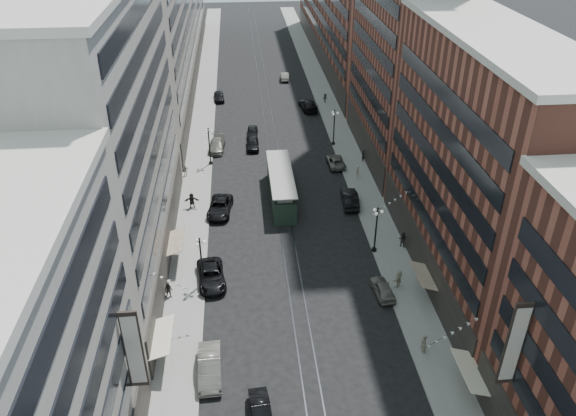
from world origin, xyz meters
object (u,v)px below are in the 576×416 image
object	(u,v)px
car_4	(383,289)
car_12	(308,105)
car_2	(211,276)
pedestrian_6	(185,170)
car_5	(261,411)
car_14	(285,76)
lamppost_sw_far	(201,260)
car_13	(252,132)
car_8	(217,145)
car_9	(219,96)
pedestrian_8	(357,171)
pedestrian_extra_1	(363,156)
car_extra_0	(253,144)
car_7	(220,207)
pedestrian_9	(325,98)
pedestrian_extra_0	(398,279)
car_1	(210,367)
pedestrian_2	(169,290)
lamppost_se_far	(376,228)
car_11	(336,161)
lamppost_se_mid	(334,126)
pedestrian_5	(192,200)
pedestrian_4	(424,344)
streetcar	(281,187)
car_10	(350,198)
pedestrian_7	(403,239)

from	to	relation	value
car_4	car_12	xyz separation A→B (m)	(-1.21, 50.28, 0.16)
car_2	pedestrian_6	size ratio (longest dim) A/B	3.57
car_5	car_14	size ratio (longest dim) A/B	0.96
lamppost_sw_far	car_13	bearing A→B (deg)	80.26
lamppost_sw_far	car_8	world-z (taller)	lamppost_sw_far
car_9	car_13	bearing A→B (deg)	-75.56
car_8	car_13	xyz separation A→B (m)	(5.48, 4.70, -0.09)
pedestrian_8	pedestrian_extra_1	world-z (taller)	pedestrian_extra_1
car_extra_0	car_7	bearing A→B (deg)	-103.12
pedestrian_9	pedestrian_extra_0	distance (m)	52.11
car_1	pedestrian_2	world-z (taller)	pedestrian_2
lamppost_se_far	car_extra_0	distance (m)	30.61
car_13	pedestrian_extra_1	world-z (taller)	pedestrian_extra_1
car_9	car_7	bearing A→B (deg)	-92.93
car_11	car_12	xyz separation A→B (m)	(-1.21, 21.97, 0.20)
lamppost_se_mid	pedestrian_5	bearing A→B (deg)	-140.33
lamppost_sw_far	pedestrian_4	size ratio (longest dim) A/B	3.06
car_14	pedestrian_8	bearing A→B (deg)	101.24
pedestrian_extra_0	pedestrian_8	bearing A→B (deg)	-137.75
car_14	pedestrian_9	distance (m)	14.97
car_1	car_11	bearing A→B (deg)	63.86
lamppost_se_far	car_5	bearing A→B (deg)	-122.99
car_5	car_9	world-z (taller)	car_9
car_4	car_14	bearing A→B (deg)	-91.75
car_8	car_7	bearing A→B (deg)	-82.50
lamppost_se_mid	streetcar	world-z (taller)	lamppost_se_mid
car_7	car_14	world-z (taller)	car_7
car_1	pedestrian_6	bearing A→B (deg)	94.83
car_7	car_8	bearing A→B (deg)	99.73
pedestrian_8	pedestrian_6	bearing A→B (deg)	-33.45
lamppost_se_mid	car_extra_0	size ratio (longest dim) A/B	1.22
pedestrian_5	pedestrian_6	bearing A→B (deg)	98.16
car_8	pedestrian_extra_0	world-z (taller)	pedestrian_extra_0
lamppost_se_far	car_11	size ratio (longest dim) A/B	1.13
lamppost_sw_far	pedestrian_extra_0	world-z (taller)	lamppost_sw_far
car_12	lamppost_se_mid	bearing A→B (deg)	90.93
lamppost_se_mid	car_8	xyz separation A→B (m)	(-17.60, -0.12, -2.30)
pedestrian_2	car_8	distance (m)	34.01
car_1	car_11	size ratio (longest dim) A/B	1.10
car_5	car_9	distance (m)	69.83
car_5	car_7	xyz separation A→B (m)	(-3.49, 30.41, 0.11)
car_2	car_10	size ratio (longest dim) A/B	1.10
car_10	pedestrian_5	bearing A→B (deg)	0.96
pedestrian_5	pedestrian_7	bearing A→B (deg)	-24.96
car_12	car_extra_0	distance (m)	18.28
car_11	lamppost_sw_far	bearing A→B (deg)	53.65
car_8	car_12	distance (m)	21.78
lamppost_se_far	car_1	world-z (taller)	lamppost_se_far
car_extra_0	car_14	bearing A→B (deg)	77.77
pedestrian_4	car_10	xyz separation A→B (m)	(-1.67, 25.46, -0.19)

